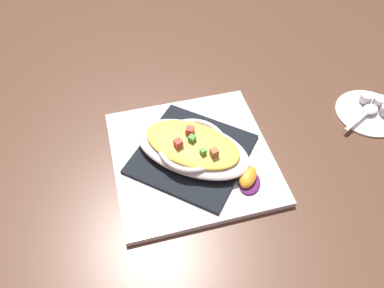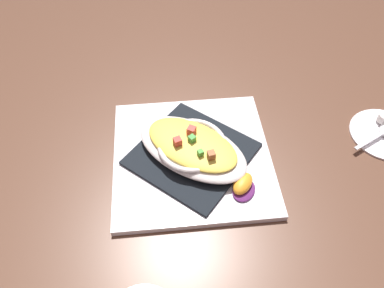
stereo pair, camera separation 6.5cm
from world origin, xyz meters
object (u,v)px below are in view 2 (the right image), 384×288
object	(u,v)px
orange_garnish	(243,185)
creamer_cup_2	(384,118)
square_plate	(192,157)
gratin_dish	(192,146)

from	to	relation	value
orange_garnish	creamer_cup_2	distance (m)	0.33
square_plate	creamer_cup_2	size ratio (longest dim) A/B	11.58
creamer_cup_2	square_plate	bearing A→B (deg)	-79.67
creamer_cup_2	gratin_dish	bearing A→B (deg)	-79.66
gratin_dish	creamer_cup_2	distance (m)	0.38
square_plate	orange_garnish	distance (m)	0.11
square_plate	creamer_cup_2	xyz separation A→B (m)	(-0.07, 0.37, 0.01)
square_plate	orange_garnish	world-z (taller)	orange_garnish
gratin_dish	creamer_cup_2	world-z (taller)	gratin_dish
orange_garnish	creamer_cup_2	xyz separation A→B (m)	(-0.14, 0.29, -0.00)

